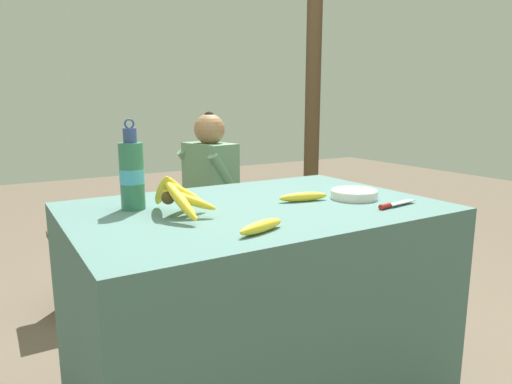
{
  "coord_description": "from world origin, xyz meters",
  "views": [
    {
      "loc": [
        -0.87,
        -1.45,
        1.18
      ],
      "look_at": [
        0.03,
        0.05,
        0.83
      ],
      "focal_mm": 32.0,
      "sensor_mm": 36.0,
      "label": 1
    }
  ],
  "objects": [
    {
      "name": "water_bottle",
      "position": [
        -0.41,
        0.18,
        0.92
      ],
      "size": [
        0.09,
        0.09,
        0.33
      ],
      "color": "#337556",
      "rests_on": "market_counter"
    },
    {
      "name": "wooden_bench",
      "position": [
        0.08,
        1.17,
        0.37
      ],
      "size": [
        1.37,
        0.32,
        0.46
      ],
      "color": "#4C3823",
      "rests_on": "ground_plane"
    },
    {
      "name": "seated_vendor",
      "position": [
        0.3,
        1.12,
        0.66
      ],
      "size": [
        0.45,
        0.42,
        1.12
      ],
      "rotation": [
        0.0,
        0.0,
        3.35
      ],
      "color": "#473828",
      "rests_on": "ground_plane"
    },
    {
      "name": "loose_banana_front",
      "position": [
        -0.17,
        -0.32,
        0.81
      ],
      "size": [
        0.19,
        0.09,
        0.04
      ],
      "rotation": [
        0.0,
        0.0,
        0.31
      ],
      "color": "yellow",
      "rests_on": "market_counter"
    },
    {
      "name": "serving_bowl",
      "position": [
        0.41,
        -0.1,
        0.81
      ],
      "size": [
        0.19,
        0.19,
        0.04
      ],
      "color": "white",
      "rests_on": "market_counter"
    },
    {
      "name": "market_counter",
      "position": [
        0.0,
        0.0,
        0.4
      ],
      "size": [
        1.36,
        0.92,
        0.79
      ],
      "color": "#4C706B",
      "rests_on": "ground_plane"
    },
    {
      "name": "banana_bunch_ripe",
      "position": [
        -0.31,
        0.0,
        0.87
      ],
      "size": [
        0.18,
        0.35,
        0.15
      ],
      "color": "#4C381E",
      "rests_on": "market_counter"
    },
    {
      "name": "knife",
      "position": [
        0.42,
        -0.29,
        0.8
      ],
      "size": [
        0.2,
        0.05,
        0.02
      ],
      "rotation": [
        0.0,
        0.0,
        0.14
      ],
      "color": "#BCBCC1",
      "rests_on": "market_counter"
    },
    {
      "name": "support_post_far",
      "position": [
        1.32,
        1.36,
        1.24
      ],
      "size": [
        0.12,
        0.12,
        2.47
      ],
      "color": "#4C3823",
      "rests_on": "ground_plane"
    },
    {
      "name": "loose_banana_side",
      "position": [
        0.2,
        -0.04,
        0.81
      ],
      "size": [
        0.21,
        0.08,
        0.04
      ],
      "rotation": [
        0.0,
        0.0,
        -0.22
      ],
      "color": "yellow",
      "rests_on": "market_counter"
    },
    {
      "name": "banana_bunch_green",
      "position": [
        -0.26,
        1.17,
        0.52
      ],
      "size": [
        0.19,
        0.3,
        0.13
      ],
      "color": "#4C381E",
      "rests_on": "wooden_bench"
    }
  ]
}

